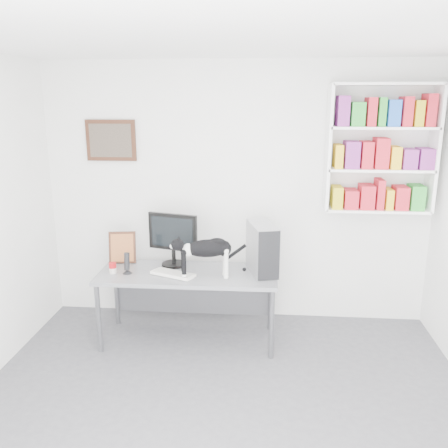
% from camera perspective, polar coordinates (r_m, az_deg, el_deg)
% --- Properties ---
extents(room, '(4.01, 4.01, 2.70)m').
position_cam_1_polar(room, '(3.03, -0.81, -3.76)').
color(room, '#59595E').
rests_on(room, ground).
extents(bookshelf, '(1.03, 0.28, 1.24)m').
position_cam_1_polar(bookshelf, '(4.86, 18.34, 8.59)').
color(bookshelf, white).
rests_on(bookshelf, room).
extents(wall_art, '(0.52, 0.04, 0.42)m').
position_cam_1_polar(wall_art, '(5.10, -13.44, 9.76)').
color(wall_art, '#432215').
rests_on(wall_art, room).
extents(desk, '(1.71, 0.68, 0.71)m').
position_cam_1_polar(desk, '(4.70, -4.30, -9.87)').
color(desk, slate).
rests_on(desk, room).
extents(monitor, '(0.55, 0.37, 0.54)m').
position_cam_1_polar(monitor, '(4.68, -6.13, -1.84)').
color(monitor, black).
rests_on(monitor, desk).
extents(keyboard, '(0.45, 0.31, 0.03)m').
position_cam_1_polar(keyboard, '(4.50, -6.15, -5.98)').
color(keyboard, white).
rests_on(keyboard, desk).
extents(pc_tower, '(0.33, 0.51, 0.47)m').
position_cam_1_polar(pc_tower, '(4.51, 4.62, -2.93)').
color(pc_tower, '#A1A2A6').
rests_on(pc_tower, desk).
extents(speaker, '(0.09, 0.09, 0.21)m').
position_cam_1_polar(speaker, '(4.59, -11.61, -4.58)').
color(speaker, black).
rests_on(speaker, desk).
extents(leaning_print, '(0.28, 0.15, 0.33)m').
position_cam_1_polar(leaning_print, '(4.88, -12.13, -2.70)').
color(leaning_print, '#432215').
rests_on(leaning_print, desk).
extents(soup_can, '(0.09, 0.09, 0.10)m').
position_cam_1_polar(soup_can, '(4.64, -13.24, -5.17)').
color(soup_can, '#B30F14').
rests_on(soup_can, desk).
extents(cat, '(0.65, 0.31, 0.39)m').
position_cam_1_polar(cat, '(4.36, -2.14, -4.12)').
color(cat, black).
rests_on(cat, desk).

